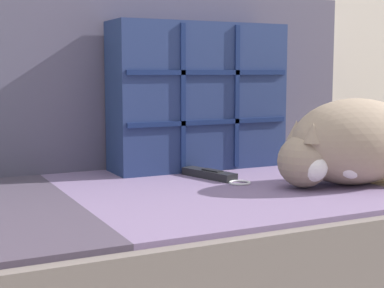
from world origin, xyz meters
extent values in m
cube|color=#6B605B|center=(0.00, 0.14, 0.26)|extent=(1.78, 0.80, 0.23)
cube|color=#423847|center=(-0.11, 0.13, 0.38)|extent=(0.21, 0.72, 0.01)
cube|color=slate|center=(0.11, 0.13, 0.38)|extent=(0.21, 0.72, 0.01)
cube|color=slate|center=(0.32, 0.13, 0.38)|extent=(0.21, 0.72, 0.01)
cube|color=slate|center=(0.53, 0.13, 0.38)|extent=(0.21, 0.72, 0.01)
cube|color=tan|center=(0.75, 0.13, 0.38)|extent=(0.21, 0.72, 0.01)
cube|color=#514C60|center=(0.00, 0.48, 0.62)|extent=(1.78, 0.14, 0.46)
cube|color=navy|center=(0.39, 0.34, 0.57)|extent=(0.46, 0.13, 0.37)
cube|color=navy|center=(0.39, 0.27, 0.51)|extent=(0.44, 0.01, 0.01)
cube|color=navy|center=(0.32, 0.27, 0.57)|extent=(0.01, 0.01, 0.35)
cube|color=navy|center=(0.39, 0.27, 0.63)|extent=(0.44, 0.01, 0.01)
cube|color=navy|center=(0.47, 0.27, 0.57)|extent=(0.01, 0.01, 0.35)
ellipsoid|color=gray|center=(0.60, -0.02, 0.48)|extent=(0.32, 0.21, 0.19)
sphere|color=gray|center=(0.47, -0.01, 0.45)|extent=(0.11, 0.11, 0.11)
sphere|color=white|center=(0.47, -0.04, 0.44)|extent=(0.06, 0.06, 0.06)
ellipsoid|color=white|center=(0.55, -0.07, 0.46)|extent=(0.09, 0.05, 0.09)
cone|color=gray|center=(0.47, -0.04, 0.51)|extent=(0.04, 0.04, 0.04)
cone|color=gray|center=(0.47, 0.02, 0.51)|extent=(0.04, 0.04, 0.04)
cube|color=black|center=(0.35, 0.19, 0.40)|extent=(0.08, 0.16, 0.02)
cube|color=black|center=(0.35, 0.18, 0.41)|extent=(0.03, 0.06, 0.00)
cube|color=black|center=(0.33, 0.26, 0.40)|extent=(0.03, 0.02, 0.02)
torus|color=silver|center=(0.37, 0.10, 0.39)|extent=(0.06, 0.06, 0.01)
camera|label=1|loc=(-0.29, -1.01, 0.64)|focal=55.00mm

